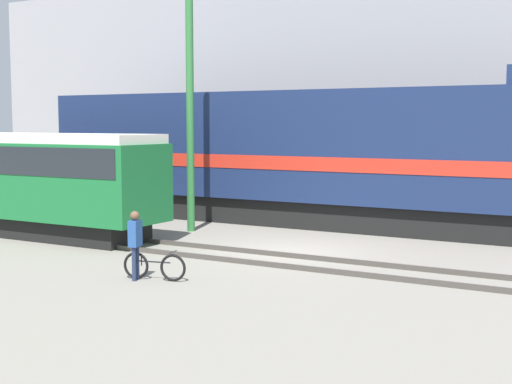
% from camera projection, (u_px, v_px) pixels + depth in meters
% --- Properties ---
extents(ground_plane, '(120.00, 120.00, 0.00)m').
position_uv_depth(ground_plane, '(288.00, 252.00, 21.20)').
color(ground_plane, gray).
extents(track_near, '(60.00, 1.50, 0.14)m').
position_uv_depth(track_near, '(264.00, 258.00, 19.91)').
color(track_near, '#47423D').
rests_on(track_near, ground).
extents(track_far, '(60.00, 1.51, 0.14)m').
position_uv_depth(track_far, '(357.00, 227.00, 25.92)').
color(track_far, '#47423D').
rests_on(track_far, ground).
extents(building_backdrop, '(47.30, 6.00, 10.73)m').
position_uv_depth(building_backdrop, '(425.00, 89.00, 32.51)').
color(building_backdrop, '#99999E').
rests_on(building_backdrop, ground).
extents(freight_locomotive, '(21.53, 3.04, 5.60)m').
position_uv_depth(freight_locomotive, '(300.00, 155.00, 26.81)').
color(freight_locomotive, black).
rests_on(freight_locomotive, ground).
extents(streetcar, '(11.04, 2.54, 3.48)m').
position_uv_depth(streetcar, '(21.00, 177.00, 24.43)').
color(streetcar, black).
rests_on(streetcar, ground).
extents(bicycle, '(1.63, 0.54, 0.73)m').
position_uv_depth(bicycle, '(154.00, 266.00, 17.39)').
color(bicycle, black).
rests_on(bicycle, ground).
extents(person, '(0.29, 0.40, 1.70)m').
position_uv_depth(person, '(135.00, 238.00, 17.31)').
color(person, '#232D4C').
rests_on(person, ground).
extents(utility_pole_left, '(0.27, 0.27, 8.15)m').
position_uv_depth(utility_pole_left, '(190.00, 116.00, 24.94)').
color(utility_pole_left, '#2D7238').
rests_on(utility_pole_left, ground).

